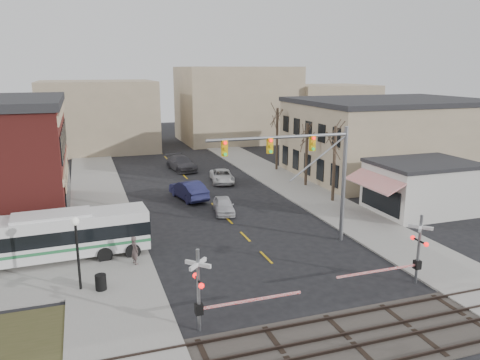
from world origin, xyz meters
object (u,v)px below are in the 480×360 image
object	(u,v)px
trash_bin	(101,282)
rr_crossing_west	(208,290)
car_a	(224,205)
rr_crossing_east	(412,251)
pedestrian_far	(99,228)
street_lamp	(76,238)
pedestrian_near	(135,250)
transit_bus	(53,236)
car_d	(181,163)
traffic_signal_mast	(309,162)
car_c	(222,176)
car_b	(188,190)

from	to	relation	value
trash_bin	rr_crossing_west	bearing A→B (deg)	-50.64
rr_crossing_west	car_a	xyz separation A→B (m)	(5.87, 16.83, -1.30)
rr_crossing_east	pedestrian_far	xyz separation A→B (m)	(-16.07, 12.57, -1.03)
street_lamp	car_a	bearing A→B (deg)	43.69
pedestrian_near	transit_bus	bearing A→B (deg)	44.94
street_lamp	car_d	world-z (taller)	street_lamp
rr_crossing_west	car_d	size ratio (longest dim) A/B	0.98
traffic_signal_mast	rr_crossing_east	distance (m)	8.67
trash_bin	car_c	bearing A→B (deg)	58.47
pedestrian_near	rr_crossing_east	bearing A→B (deg)	-137.02
transit_bus	pedestrian_far	xyz separation A→B (m)	(2.80, 2.82, -0.75)
street_lamp	car_c	world-z (taller)	street_lamp
traffic_signal_mast	rr_crossing_east	xyz separation A→B (m)	(2.75, -7.32, -3.76)
car_a	car_c	bearing A→B (deg)	84.35
car_b	car_c	size ratio (longest dim) A/B	1.09
rr_crossing_east	car_c	world-z (taller)	rr_crossing_east
pedestrian_far	rr_crossing_west	bearing A→B (deg)	-132.38
pedestrian_near	pedestrian_far	bearing A→B (deg)	0.74
street_lamp	pedestrian_near	distance (m)	4.52
rr_crossing_west	street_lamp	xyz separation A→B (m)	(-5.55, 5.92, 1.08)
rr_crossing_east	pedestrian_far	world-z (taller)	rr_crossing_east
rr_crossing_east	traffic_signal_mast	bearing A→B (deg)	110.59
car_a	pedestrian_far	world-z (taller)	pedestrian_far
street_lamp	car_c	xyz separation A→B (m)	(14.39, 21.31, -2.39)
transit_bus	rr_crossing_east	distance (m)	21.24
transit_bus	car_d	world-z (taller)	transit_bus
rr_crossing_west	car_b	bearing A→B (deg)	79.56
pedestrian_far	trash_bin	bearing A→B (deg)	-151.95
car_d	pedestrian_far	size ratio (longest dim) A/B	3.49
transit_bus	rr_crossing_west	xyz separation A→B (m)	(7.00, -10.62, 0.28)
car_d	pedestrian_near	size ratio (longest dim) A/B	3.24
transit_bus	car_c	bearing A→B (deg)	46.37
rr_crossing_west	car_a	bearing A→B (deg)	70.78
car_a	car_c	xyz separation A→B (m)	(2.97, 10.40, -0.00)
transit_bus	street_lamp	world-z (taller)	street_lamp
car_b	street_lamp	bearing A→B (deg)	47.54
rr_crossing_west	street_lamp	world-z (taller)	street_lamp
traffic_signal_mast	car_d	size ratio (longest dim) A/B	1.72
trash_bin	pedestrian_near	size ratio (longest dim) A/B	0.48
rr_crossing_east	street_lamp	size ratio (longest dim) A/B	1.38
car_b	pedestrian_near	world-z (taller)	pedestrian_near
trash_bin	car_c	size ratio (longest dim) A/B	0.18
street_lamp	car_c	size ratio (longest dim) A/B	0.85
traffic_signal_mast	transit_bus	bearing A→B (deg)	171.41
transit_bus	car_c	xyz separation A→B (m)	(15.83, 16.61, -1.02)
trash_bin	car_a	world-z (taller)	car_a
trash_bin	car_b	world-z (taller)	car_b
street_lamp	trash_bin	world-z (taller)	street_lamp
trash_bin	traffic_signal_mast	bearing A→B (deg)	11.17
rr_crossing_east	car_c	bearing A→B (deg)	96.57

